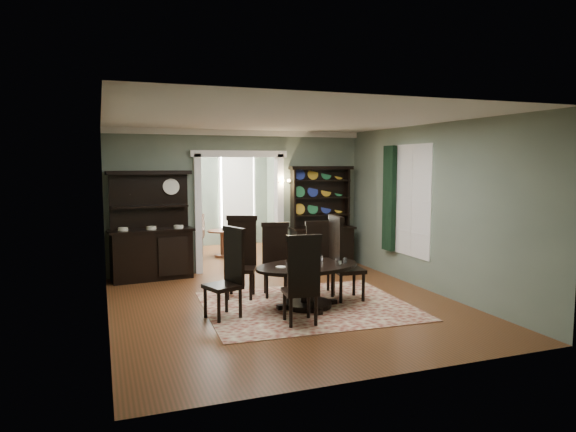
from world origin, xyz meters
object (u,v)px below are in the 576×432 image
sideboard (151,242)px  welsh_dresser (321,230)px  dining_table (307,278)px  parlor_table (222,239)px

sideboard → welsh_dresser: bearing=-5.5°
dining_table → welsh_dresser: 3.37m
dining_table → welsh_dresser: size_ratio=0.85×
sideboard → welsh_dresser: (3.70, 0.01, 0.06)m
sideboard → welsh_dresser: welsh_dresser is taller
dining_table → sideboard: bearing=117.5°
welsh_dresser → parlor_table: bearing=136.4°
welsh_dresser → parlor_table: 2.67m
welsh_dresser → parlor_table: size_ratio=3.15×
dining_table → parlor_table: (-0.27, 4.88, -0.05)m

